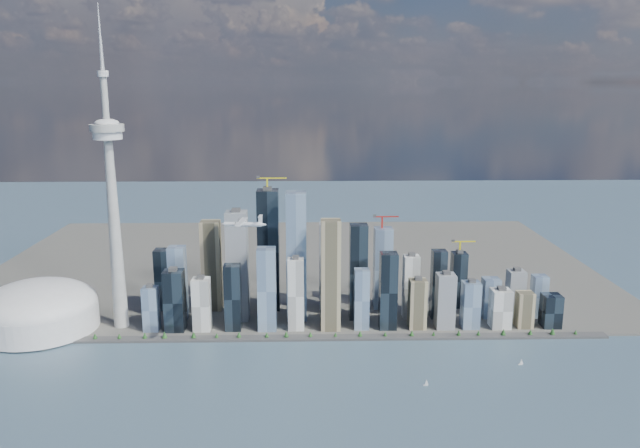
{
  "coord_description": "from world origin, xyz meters",
  "views": [
    {
      "loc": [
        31.28,
        -746.77,
        429.13
      ],
      "look_at": [
        54.7,
        260.0,
        199.81
      ],
      "focal_mm": 35.0,
      "sensor_mm": 36.0,
      "label": 1
    }
  ],
  "objects_px": {
    "dome_stadium": "(39,309)",
    "airplane": "(244,224)",
    "needle_tower": "(112,198)",
    "sailboat_west": "(426,383)",
    "sailboat_east": "(521,363)"
  },
  "relations": [
    {
      "from": "needle_tower",
      "to": "airplane",
      "type": "distance_m",
      "value": 277.98
    },
    {
      "from": "needle_tower",
      "to": "airplane",
      "type": "bearing_deg",
      "value": -31.12
    },
    {
      "from": "dome_stadium",
      "to": "airplane",
      "type": "distance_m",
      "value": 440.29
    },
    {
      "from": "dome_stadium",
      "to": "sailboat_east",
      "type": "distance_m",
      "value": 821.16
    },
    {
      "from": "dome_stadium",
      "to": "needle_tower",
      "type": "bearing_deg",
      "value": 4.09
    },
    {
      "from": "needle_tower",
      "to": "sailboat_east",
      "type": "relative_size",
      "value": 50.55
    },
    {
      "from": "needle_tower",
      "to": "sailboat_west",
      "type": "relative_size",
      "value": 51.42
    },
    {
      "from": "airplane",
      "to": "needle_tower",
      "type": "bearing_deg",
      "value": 154.44
    },
    {
      "from": "dome_stadium",
      "to": "airplane",
      "type": "height_order",
      "value": "airplane"
    },
    {
      "from": "airplane",
      "to": "sailboat_west",
      "type": "relative_size",
      "value": 6.4
    },
    {
      "from": "dome_stadium",
      "to": "sailboat_east",
      "type": "relative_size",
      "value": 18.37
    },
    {
      "from": "sailboat_west",
      "to": "sailboat_east",
      "type": "height_order",
      "value": "sailboat_east"
    },
    {
      "from": "dome_stadium",
      "to": "sailboat_west",
      "type": "height_order",
      "value": "dome_stadium"
    },
    {
      "from": "sailboat_east",
      "to": "airplane",
      "type": "bearing_deg",
      "value": 175.12
    },
    {
      "from": "needle_tower",
      "to": "sailboat_east",
      "type": "distance_m",
      "value": 724.16
    }
  ]
}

